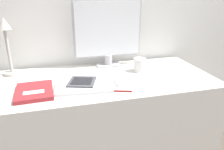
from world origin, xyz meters
name	(u,v)px	position (x,y,z in m)	size (l,w,h in m)	color
wall_back	(94,5)	(0.00, 0.58, 1.20)	(3.60, 0.05, 2.40)	silver
desk	(107,126)	(0.00, 0.19, 0.38)	(1.43, 0.66, 0.76)	silver
monitor	(108,32)	(0.07, 0.44, 1.01)	(0.51, 0.11, 0.49)	#B7B7BC
keyboard	(139,81)	(0.19, 0.07, 0.76)	(0.31, 0.10, 0.01)	silver
laptop	(83,85)	(-0.16, 0.09, 0.76)	(0.35, 0.27, 0.02)	silver
ereader	(82,82)	(-0.17, 0.11, 0.78)	(0.20, 0.21, 0.01)	#4C4C51
desk_lamp	(7,40)	(-0.61, 0.42, 1.00)	(0.11, 0.11, 0.39)	#BCB7AD
notebook	(34,91)	(-0.45, 0.06, 0.77)	(0.21, 0.26, 0.02)	maroon
coffee_mug	(140,65)	(0.27, 0.26, 0.80)	(0.12, 0.09, 0.09)	white
pen	(121,91)	(0.03, -0.04, 0.76)	(0.13, 0.05, 0.01)	maroon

